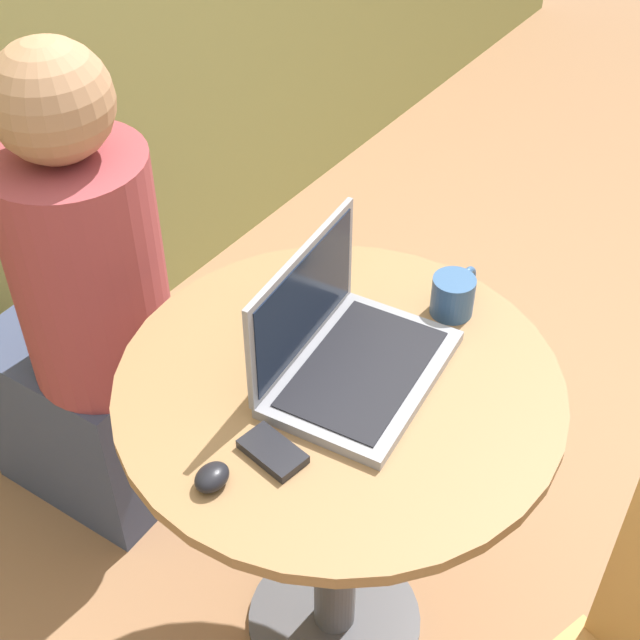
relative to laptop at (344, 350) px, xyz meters
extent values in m
plane|color=#9E704C|center=(-0.02, -0.01, -0.82)|extent=(12.00, 12.00, 0.00)
cylinder|color=#4C4C51|center=(-0.02, -0.01, -0.81)|extent=(0.39, 0.39, 0.02)
cylinder|color=#4C4C51|center=(-0.02, -0.01, -0.44)|extent=(0.09, 0.09, 0.73)
cylinder|color=olive|center=(-0.02, -0.01, -0.06)|extent=(0.77, 0.77, 0.02)
cube|color=gray|center=(0.00, -0.04, -0.04)|extent=(0.36, 0.27, 0.02)
cube|color=black|center=(0.00, -0.04, -0.03)|extent=(0.32, 0.22, 0.00)
cube|color=gray|center=(-0.01, 0.08, 0.08)|extent=(0.34, 0.05, 0.21)
cube|color=#141E33|center=(-0.01, 0.07, 0.08)|extent=(0.31, 0.04, 0.18)
cube|color=black|center=(-0.22, -0.02, -0.04)|extent=(0.08, 0.11, 0.02)
ellipsoid|color=black|center=(-0.32, 0.02, -0.03)|extent=(0.06, 0.05, 0.03)
cylinder|color=#335684|center=(0.24, -0.08, -0.01)|extent=(0.08, 0.08, 0.08)
torus|color=#335684|center=(0.29, -0.08, -0.01)|extent=(0.06, 0.01, 0.06)
cube|color=#3D4766|center=(-0.02, 0.73, -0.59)|extent=(0.32, 0.45, 0.46)
cylinder|color=#993D42|center=(-0.02, 0.62, -0.10)|extent=(0.31, 0.31, 0.53)
sphere|color=#A87A56|center=(-0.02, 0.62, 0.28)|extent=(0.23, 0.23, 0.23)
camera|label=1|loc=(-0.91, -0.60, 1.02)|focal=50.00mm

